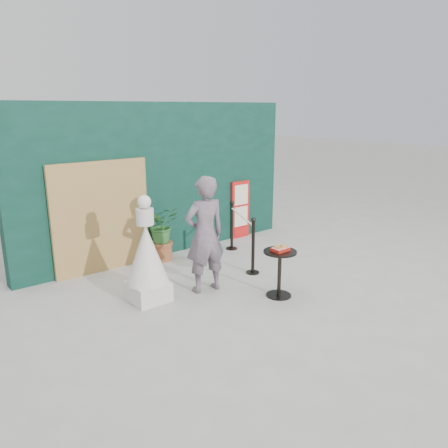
{
  "coord_description": "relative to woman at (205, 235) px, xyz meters",
  "views": [
    {
      "loc": [
        -4.46,
        -4.29,
        2.9
      ],
      "look_at": [
        0.0,
        1.2,
        1.0
      ],
      "focal_mm": 35.0,
      "sensor_mm": 36.0,
      "label": 1
    }
  ],
  "objects": [
    {
      "name": "back_wall",
      "position": [
        0.52,
        2.11,
        0.56
      ],
      "size": [
        6.0,
        0.3,
        3.0
      ],
      "primitive_type": "cube",
      "color": "black",
      "rests_on": "ground"
    },
    {
      "name": "food_basket",
      "position": [
        0.77,
        -0.91,
        -0.16
      ],
      "size": [
        0.26,
        0.19,
        0.11
      ],
      "color": "#AB1E12",
      "rests_on": "cafe_table"
    },
    {
      "name": "bamboo_fence",
      "position": [
        -0.88,
        1.9,
        0.06
      ],
      "size": [
        1.8,
        0.08,
        2.0
      ],
      "primitive_type": "cube",
      "color": "tan",
      "rests_on": "ground"
    },
    {
      "name": "ground",
      "position": [
        0.52,
        -1.04,
        -0.94
      ],
      "size": [
        60.0,
        60.0,
        0.0
      ],
      "primitive_type": "plane",
      "color": "#ADAAA5",
      "rests_on": "ground"
    },
    {
      "name": "statue",
      "position": [
        -0.92,
        0.24,
        -0.26
      ],
      "size": [
        0.65,
        0.65,
        1.66
      ],
      "color": "silver",
      "rests_on": "ground"
    },
    {
      "name": "woman",
      "position": [
        0.0,
        0.0,
        0.0
      ],
      "size": [
        0.74,
        0.54,
        1.89
      ],
      "primitive_type": "imported",
      "rotation": [
        0.0,
        0.0,
        3.0
      ],
      "color": "slate",
      "rests_on": "ground"
    },
    {
      "name": "planter",
      "position": [
        0.23,
        1.71,
        -0.33
      ],
      "size": [
        0.62,
        0.54,
        1.05
      ],
      "color": "#935830",
      "rests_on": "ground"
    },
    {
      "name": "cafe_table",
      "position": [
        0.77,
        -0.92,
        -0.44
      ],
      "size": [
        0.52,
        0.52,
        0.75
      ],
      "color": "black",
      "rests_on": "ground"
    },
    {
      "name": "menu_board",
      "position": [
        2.42,
        1.91,
        -0.29
      ],
      "size": [
        0.5,
        0.07,
        1.3
      ],
      "color": "red",
      "rests_on": "ground"
    },
    {
      "name": "stanchion_barrier",
      "position": [
        1.42,
        0.72,
        -0.45
      ],
      "size": [
        0.84,
        1.54,
        1.03
      ],
      "color": "black",
      "rests_on": "ground"
    }
  ]
}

